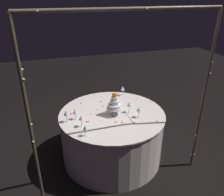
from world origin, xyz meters
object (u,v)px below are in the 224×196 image
Objects in this scene: wine_glass_4 at (139,110)px; wine_glass_0 at (81,118)px; decorative_arch at (127,82)px; wine_glass_6 at (66,113)px; cake_knife at (131,119)px; wine_glass_5 at (85,128)px; wine_glass_2 at (75,112)px; wine_glass_1 at (122,89)px; wine_glass_3 at (129,104)px; tiered_cake at (115,104)px; main_table at (112,135)px.

wine_glass_0 is at bearing 0.08° from wine_glass_4.
decorative_arch is 12.44× the size of wine_glass_6.
wine_glass_4 is at bearing 169.94° from wine_glass_6.
wine_glass_4 is 0.51× the size of cake_knife.
wine_glass_4 is at bearing -164.41° from wine_glass_5.
cake_knife is (0.12, 0.03, -0.11)m from wine_glass_4.
wine_glass_5 reaches higher than cake_knife.
wine_glass_6 reaches higher than wine_glass_5.
wine_glass_5 is (0.46, -0.11, -0.57)m from decorative_arch.
wine_glass_2 is (0.52, -0.54, -0.56)m from decorative_arch.
wine_glass_1 is 0.95× the size of wine_glass_3.
wine_glass_4 is at bearing -166.64° from cake_knife.
wine_glass_1 is at bearing -119.50° from tiered_cake.
decorative_arch is 0.72m from tiered_cake.
wine_glass_6 is at bearing -38.23° from decorative_arch.
cake_knife is (0.04, 0.20, -0.12)m from wine_glass_3.
wine_glass_6 is 0.59× the size of cake_knife.
cake_knife is at bearing 130.97° from tiered_cake.
wine_glass_2 is at bearing -13.87° from wine_glass_4.
wine_glass_0 is 1.06× the size of wine_glass_5.
cake_knife is at bearing 13.36° from wine_glass_4.
wine_glass_3 reaches higher than wine_glass_1.
wine_glass_4 is (-0.29, 0.17, -0.05)m from tiered_cake.
tiered_cake is 0.54m from wine_glass_2.
wine_glass_3 reaches higher than cake_knife.
wine_glass_2 is 1.04× the size of wine_glass_4.
tiered_cake reaches higher than main_table.
wine_glass_4 is 0.16m from cake_knife.
wine_glass_6 is (0.64, -0.50, -0.55)m from decorative_arch.
wine_glass_2 is 1.04× the size of wine_glass_5.
wine_glass_2 is (0.54, -0.03, -0.05)m from tiered_cake.
tiered_cake is 1.89× the size of wine_glass_3.
main_table is at bearing -176.06° from wine_glass_6.
main_table is 0.56m from wine_glass_3.
wine_glass_3 is 1.16× the size of wine_glass_4.
wine_glass_6 reaches higher than wine_glass_0.
wine_glass_3 is at bearing 179.92° from wine_glass_6.
wine_glass_3 is (-0.24, 0.05, 0.50)m from main_table.
tiered_cake is at bearing -179.71° from wine_glass_6.
wine_glass_2 reaches higher than wine_glass_5.
wine_glass_1 is 1.11× the size of wine_glass_4.
wine_glass_0 is at bearing 13.37° from wine_glass_3.
tiered_cake is 2.19× the size of wine_glass_4.
tiered_cake is at bearing -92.81° from decorative_arch.
main_table is 8.98× the size of wine_glass_1.
wine_glass_0 is 1.09m from wine_glass_1.
decorative_arch is 1.46× the size of main_table.
tiered_cake reaches higher than wine_glass_4.
wine_glass_2 is at bearing 31.59° from wine_glass_1.
wine_glass_5 is (0.46, 0.43, 0.48)m from main_table.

